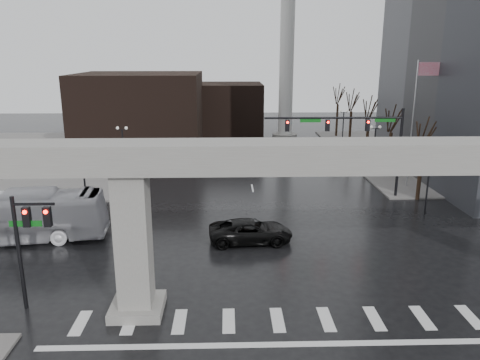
{
  "coord_description": "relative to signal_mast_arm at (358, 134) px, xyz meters",
  "views": [
    {
      "loc": [
        -2.41,
        -21.23,
        12.71
      ],
      "look_at": [
        -1.58,
        8.62,
        4.5
      ],
      "focal_mm": 35.0,
      "sensor_mm": 36.0,
      "label": 1
    }
  ],
  "objects": [
    {
      "name": "ground",
      "position": [
        -8.99,
        -18.8,
        -5.83
      ],
      "size": [
        160.0,
        160.0,
        0.0
      ],
      "primitive_type": "plane",
      "color": "black",
      "rests_on": "ground"
    },
    {
      "name": "sidewalk_ne",
      "position": [
        17.01,
        17.2,
        -5.75
      ],
      "size": [
        28.0,
        36.0,
        0.15
      ],
      "primitive_type": "cube",
      "color": "slate",
      "rests_on": "ground"
    },
    {
      "name": "sidewalk_nw",
      "position": [
        -34.99,
        17.2,
        -5.75
      ],
      "size": [
        28.0,
        36.0,
        0.15
      ],
      "primitive_type": "cube",
      "color": "slate",
      "rests_on": "ground"
    },
    {
      "name": "elevated_guideway",
      "position": [
        -7.73,
        -18.8,
        1.05
      ],
      "size": [
        48.0,
        2.6,
        8.7
      ],
      "color": "gray",
      "rests_on": "ground"
    },
    {
      "name": "building_far_left",
      "position": [
        -22.99,
        23.2,
        -0.83
      ],
      "size": [
        16.0,
        14.0,
        10.0
      ],
      "primitive_type": "cube",
      "color": "black",
      "rests_on": "ground"
    },
    {
      "name": "building_far_mid",
      "position": [
        -10.99,
        33.2,
        -1.83
      ],
      "size": [
        10.0,
        10.0,
        8.0
      ],
      "primitive_type": "cube",
      "color": "black",
      "rests_on": "ground"
    },
    {
      "name": "smokestack",
      "position": [
        -2.99,
        27.2,
        7.52
      ],
      "size": [
        3.6,
        3.6,
        30.0
      ],
      "color": "silver",
      "rests_on": "ground"
    },
    {
      "name": "signal_mast_arm",
      "position": [
        0.0,
        0.0,
        0.0
      ],
      "size": [
        12.12,
        0.43,
        8.0
      ],
      "color": "black",
      "rests_on": "ground"
    },
    {
      "name": "signal_left_pole",
      "position": [
        -21.24,
        -18.3,
        -1.76
      ],
      "size": [
        2.3,
        0.3,
        6.0
      ],
      "color": "black",
      "rests_on": "ground"
    },
    {
      "name": "flagpole_assembly",
      "position": [
        6.3,
        3.2,
        1.7
      ],
      "size": [
        2.06,
        0.12,
        12.0
      ],
      "color": "silver",
      "rests_on": "ground"
    },
    {
      "name": "lamp_right_0",
      "position": [
        4.51,
        -4.8,
        -2.36
      ],
      "size": [
        1.22,
        0.32,
        5.11
      ],
      "color": "black",
      "rests_on": "ground"
    },
    {
      "name": "lamp_right_1",
      "position": [
        4.51,
        9.2,
        -2.36
      ],
      "size": [
        1.22,
        0.32,
        5.11
      ],
      "color": "black",
      "rests_on": "ground"
    },
    {
      "name": "lamp_right_2",
      "position": [
        4.51,
        23.2,
        -2.36
      ],
      "size": [
        1.22,
        0.32,
        5.11
      ],
      "color": "black",
      "rests_on": "ground"
    },
    {
      "name": "lamp_left_0",
      "position": [
        -22.49,
        -4.8,
        -2.36
      ],
      "size": [
        1.22,
        0.32,
        5.11
      ],
      "color": "black",
      "rests_on": "ground"
    },
    {
      "name": "lamp_left_1",
      "position": [
        -22.49,
        9.2,
        -2.36
      ],
      "size": [
        1.22,
        0.32,
        5.11
      ],
      "color": "black",
      "rests_on": "ground"
    },
    {
      "name": "lamp_left_2",
      "position": [
        -22.49,
        23.2,
        -2.36
      ],
      "size": [
        1.22,
        0.32,
        5.11
      ],
      "color": "black",
      "rests_on": "ground"
    },
    {
      "name": "tree_right_0",
      "position": [
        5.54,
        -0.78,
        -3.04
      ],
      "size": [
        1.09,
        1.58,
        7.5
      ],
      "color": "black",
      "rests_on": "ground"
    },
    {
      "name": "tree_right_1",
      "position": [
        5.54,
        7.22,
        -2.98
      ],
      "size": [
        1.09,
        1.61,
        7.67
      ],
      "color": "black",
      "rests_on": "ground"
    },
    {
      "name": "tree_right_2",
      "position": [
        5.54,
        15.22,
        -2.91
      ],
      "size": [
        1.1,
        1.63,
        7.85
      ],
      "color": "black",
      "rests_on": "ground"
    },
    {
      "name": "tree_right_3",
      "position": [
        5.54,
        23.22,
        -2.85
      ],
      "size": [
        1.11,
        1.66,
        8.02
      ],
      "color": "black",
      "rests_on": "ground"
    },
    {
      "name": "tree_right_4",
      "position": [
        5.54,
        31.22,
        -2.79
      ],
      "size": [
        1.12,
        1.69,
        8.19
      ],
      "color": "black",
      "rests_on": "ground"
    },
    {
      "name": "pickup_truck",
      "position": [
        -9.83,
        -10.03,
        -5.03
      ],
      "size": [
        5.88,
        3.0,
        1.59
      ],
      "primitive_type": "imported",
      "rotation": [
        0.0,
        0.0,
        1.63
      ],
      "color": "black",
      "rests_on": "ground"
    },
    {
      "name": "city_bus",
      "position": [
        -26.3,
        -9.31,
        -4.06
      ],
      "size": [
        12.9,
        4.22,
        3.53
      ],
      "primitive_type": "imported",
      "rotation": [
        0.0,
        0.0,
        1.67
      ],
      "color": "silver",
      "rests_on": "ground"
    }
  ]
}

